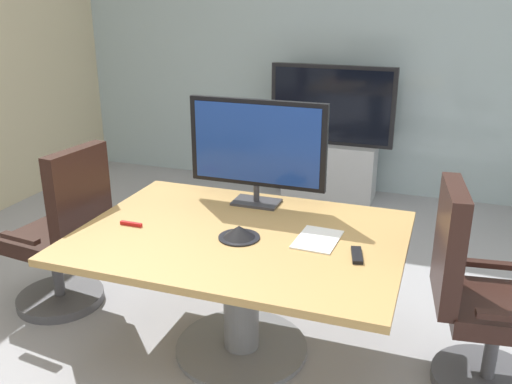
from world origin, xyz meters
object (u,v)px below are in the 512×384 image
(conference_table, at_px, (241,265))
(conference_phone, at_px, (239,233))
(office_chair_right, at_px, (478,308))
(tv_monitor, at_px, (257,146))
(office_chair_left, at_px, (64,243))
(wall_display_unit, at_px, (330,154))
(remote_control, at_px, (357,255))

(conference_table, distance_m, conference_phone, 0.23)
(office_chair_right, bearing_deg, tv_monitor, 68.07)
(tv_monitor, height_order, conference_phone, tv_monitor)
(office_chair_left, distance_m, tv_monitor, 1.38)
(wall_display_unit, height_order, remote_control, wall_display_unit)
(wall_display_unit, bearing_deg, office_chair_right, -62.89)
(tv_monitor, distance_m, wall_display_unit, 2.33)
(tv_monitor, bearing_deg, office_chair_right, -14.44)
(office_chair_left, distance_m, conference_phone, 1.29)
(office_chair_right, bearing_deg, conference_table, 88.23)
(conference_phone, bearing_deg, remote_control, -1.02)
(office_chair_right, xyz_separation_m, wall_display_unit, (-1.32, 2.57, -0.01))
(office_chair_left, height_order, wall_display_unit, wall_display_unit)
(tv_monitor, bearing_deg, conference_table, -81.65)
(office_chair_right, relative_size, tv_monitor, 1.30)
(tv_monitor, relative_size, remote_control, 4.94)
(office_chair_left, bearing_deg, remote_control, 92.07)
(wall_display_unit, relative_size, remote_control, 7.71)
(tv_monitor, xyz_separation_m, remote_control, (0.70, -0.53, -0.35))
(office_chair_right, height_order, conference_phone, office_chair_right)
(tv_monitor, distance_m, remote_control, 0.94)
(office_chair_left, bearing_deg, office_chair_right, 97.62)
(office_chair_right, xyz_separation_m, conference_phone, (-1.21, -0.18, 0.31))
(office_chair_right, height_order, tv_monitor, tv_monitor)
(conference_table, height_order, office_chair_right, office_chair_right)
(office_chair_right, xyz_separation_m, tv_monitor, (-1.29, 0.33, 0.64))
(conference_table, distance_m, remote_control, 0.67)
(wall_display_unit, bearing_deg, remote_control, -75.32)
(office_chair_left, bearing_deg, conference_table, 93.06)
(tv_monitor, relative_size, wall_display_unit, 0.64)
(office_chair_right, bearing_deg, office_chair_left, 83.69)
(conference_table, distance_m, office_chair_left, 1.23)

